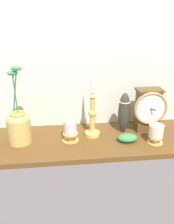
% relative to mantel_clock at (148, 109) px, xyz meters
% --- Properties ---
extents(ground_plane, '(1.00, 0.36, 0.02)m').
position_rel_mantel_clock_xyz_m(ground_plane, '(-0.26, -0.05, -0.13)').
color(ground_plane, brown).
extents(back_wall, '(1.20, 0.02, 0.65)m').
position_rel_mantel_clock_xyz_m(back_wall, '(-0.26, 0.13, 0.21)').
color(back_wall, silver).
rests_on(back_wall, ground_plane).
extents(mantel_clock, '(0.17, 0.11, 0.22)m').
position_rel_mantel_clock_xyz_m(mantel_clock, '(0.00, 0.00, 0.00)').
color(mantel_clock, brown).
rests_on(mantel_clock, ground_plane).
extents(candlestick_tall_left, '(0.07, 0.07, 0.38)m').
position_rel_mantel_clock_xyz_m(candlestick_tall_left, '(-0.29, -0.02, 0.01)').
color(candlestick_tall_left, '#D5B358').
rests_on(candlestick_tall_left, ground_plane).
extents(brass_vase_jar, '(0.11, 0.11, 0.36)m').
position_rel_mantel_clock_xyz_m(brass_vase_jar, '(-0.63, -0.05, -0.03)').
color(brass_vase_jar, tan).
rests_on(brass_vase_jar, ground_plane).
extents(pillar_candle_front, '(0.08, 0.08, 0.12)m').
position_rel_mantel_clock_xyz_m(pillar_candle_front, '(-0.40, -0.06, -0.06)').
color(pillar_candle_front, gold).
rests_on(pillar_candle_front, ground_plane).
extents(pillar_candle_near_clock, '(0.07, 0.07, 0.10)m').
position_rel_mantel_clock_xyz_m(pillar_candle_near_clock, '(-0.00, -0.13, -0.07)').
color(pillar_candle_near_clock, '#D4B054').
rests_on(pillar_candle_near_clock, ground_plane).
extents(tall_ceramic_vase, '(0.06, 0.06, 0.21)m').
position_rel_mantel_clock_xyz_m(tall_ceramic_vase, '(-0.12, 0.00, -0.01)').
color(tall_ceramic_vase, '#343225').
rests_on(tall_ceramic_vase, ground_plane).
extents(ivy_sprig, '(0.09, 0.07, 0.04)m').
position_rel_mantel_clock_xyz_m(ivy_sprig, '(-0.13, -0.10, -0.10)').
color(ivy_sprig, '#3D8346').
rests_on(ivy_sprig, ground_plane).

